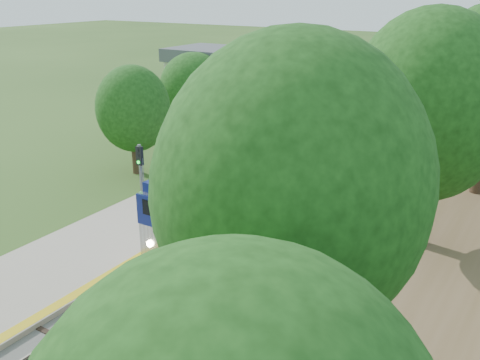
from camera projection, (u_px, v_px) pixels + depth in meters
The scene contains 11 objects.
ground at pixel (91, 334), 21.93m from camera, with size 320.00×320.00×0.00m, color #2D4C19.
trackbed at pixel (451, 97), 68.84m from camera, with size 9.50×170.00×0.28m.
platform at pixel (210, 188), 37.23m from camera, with size 6.40×68.00×0.38m, color #B0A18E.
yellow_stripe at pixel (245, 193), 35.75m from camera, with size 0.55×68.00×0.01m, color gold.
station_building at pixel (217, 90), 51.45m from camera, with size 8.60×6.60×8.00m.
signal_gantry at pixel (452, 64), 62.99m from camera, with size 8.40×0.38×6.20m.
trees_behind_platform at pixel (181, 105), 42.44m from camera, with size 7.82×53.32×7.21m.
train at pixel (460, 65), 80.78m from camera, with size 3.02×141.91×4.45m.
lamppost_far at pixel (173, 185), 31.44m from camera, with size 0.46×0.46×4.62m.
signal_platform at pixel (142, 185), 27.42m from camera, with size 0.33×0.26×5.60m.
signal_farside at pixel (400, 139), 34.21m from camera, with size 0.37×0.29×6.74m.
Camera 1 is at (14.95, -12.46, 13.41)m, focal length 40.00 mm.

